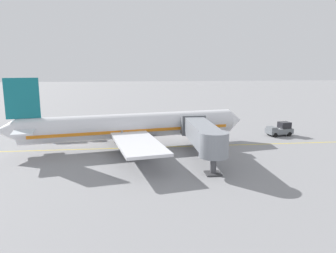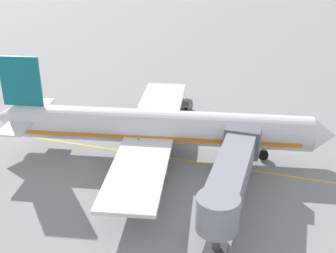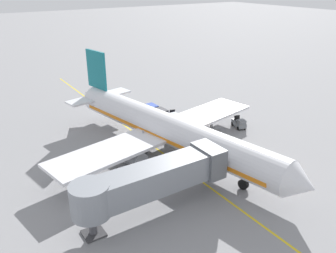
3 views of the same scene
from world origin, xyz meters
name	(u,v)px [view 1 (image 1 of 3)]	position (x,y,z in m)	size (l,w,h in m)	color
ground_plane	(123,148)	(0.00, 0.00, 0.00)	(400.00, 400.00, 0.00)	gray
gate_lead_in_line	(123,148)	(0.00, 0.00, 0.00)	(0.24, 80.00, 0.01)	gold
parked_airliner	(131,126)	(-0.60, 1.28, 3.19)	(30.44, 37.18, 10.63)	silver
jet_bridge	(202,134)	(7.01, 10.57, 3.46)	(15.10, 3.50, 4.98)	gray
pushback_tractor	(280,129)	(-5.68, 27.48, 1.10)	(2.88, 4.70, 2.40)	slate
baggage_tug_lead	(128,126)	(-13.61, 0.62, 0.71)	(1.85, 2.73, 1.62)	slate
baggage_tug_trailing	(84,135)	(-7.01, -6.60, 0.71)	(1.95, 2.75, 1.62)	navy
baggage_tug_spare	(117,134)	(-7.16, -1.08, 0.71)	(2.24, 2.77, 1.62)	silver
baggage_cart_front	(91,134)	(-6.62, -5.47, 0.95)	(1.38, 2.92, 1.58)	#4C4C51
baggage_cart_second_in_train	(71,135)	(-6.03, -8.54, 0.95)	(1.38, 2.92, 1.58)	#4C4C51
baggage_cart_third_in_train	(56,135)	(-5.82, -10.99, 0.95)	(1.38, 2.92, 1.58)	#4C4C51
ground_crew_wing_walker	(114,129)	(-10.39, -1.74, 0.95)	(0.45, 0.66, 1.69)	#232328
ground_crew_loader	(131,135)	(-4.52, 1.19, 0.95)	(0.71, 0.35, 1.69)	#232328
ground_crew_marshaller	(115,136)	(-3.98, -1.27, 0.95)	(0.53, 0.61, 1.69)	#232328
safety_cone_nose_left	(213,135)	(-6.34, 15.49, 0.29)	(0.36, 0.36, 0.59)	black
safety_cone_nose_right	(199,135)	(-6.58, 13.15, 0.29)	(0.36, 0.36, 0.59)	black
safety_cone_wing_tip	(178,130)	(-11.00, 10.08, 0.29)	(0.36, 0.36, 0.59)	black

